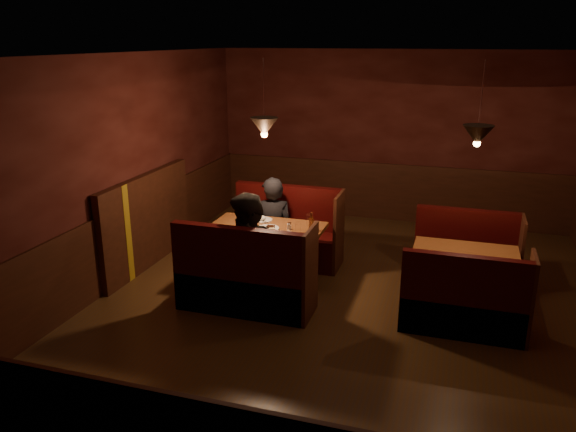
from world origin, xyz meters
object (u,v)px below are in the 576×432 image
(second_bench_near, at_px, (464,308))
(main_table, at_px, (267,240))
(main_bench_far, at_px, (287,238))
(second_bench_far, at_px, (466,260))
(diner_a, at_px, (272,210))
(second_table, at_px, (464,266))
(diner_b, at_px, (249,238))
(main_bench_near, at_px, (245,284))

(second_bench_near, bearing_deg, main_table, 166.13)
(main_bench_far, xyz_separation_m, second_bench_far, (2.44, 0.01, -0.04))
(main_bench_far, distance_m, diner_a, 0.54)
(second_bench_near, relative_size, diner_a, 0.82)
(second_table, bearing_deg, second_bench_far, 87.80)
(second_table, height_order, second_bench_near, second_bench_near)
(main_table, height_order, main_bench_far, main_bench_far)
(main_bench_far, bearing_deg, second_bench_near, -30.25)
(diner_b, bearing_deg, diner_a, 116.08)
(second_bench_far, distance_m, diner_b, 2.92)
(second_bench_near, bearing_deg, main_bench_far, 149.75)
(main_table, relative_size, second_table, 1.20)
(main_table, relative_size, second_bench_near, 1.08)
(main_table, bearing_deg, main_bench_near, -88.81)
(main_bench_near, distance_m, diner_b, 0.54)
(main_bench_near, distance_m, second_bench_far, 2.95)
(second_bench_far, bearing_deg, second_bench_near, -90.00)
(second_table, relative_size, diner_b, 0.70)
(main_bench_far, bearing_deg, diner_b, -89.58)
(main_bench_near, bearing_deg, second_table, 21.13)
(second_bench_far, xyz_separation_m, second_bench_near, (0.00, -1.44, 0.00))
(second_table, relative_size, second_bench_far, 0.90)
(second_table, bearing_deg, main_bench_far, 163.73)
(main_table, bearing_deg, second_table, 2.64)
(main_bench_near, xyz_separation_m, diner_b, (0.01, 0.14, 0.52))
(second_bench_far, height_order, second_bench_near, same)
(main_table, height_order, diner_b, diner_b)
(main_table, distance_m, main_bench_near, 0.86)
(second_table, bearing_deg, diner_a, 169.20)
(main_bench_far, relative_size, second_table, 1.32)
(main_bench_near, height_order, second_bench_near, main_bench_near)
(main_bench_far, height_order, diner_b, diner_b)
(second_bench_far, relative_size, diner_a, 0.82)
(main_table, relative_size, main_bench_near, 0.91)
(main_bench_near, bearing_deg, diner_b, 85.53)
(main_bench_far, xyz_separation_m, second_table, (2.42, -0.71, 0.16))
(main_table, relative_size, diner_b, 0.83)
(main_bench_far, bearing_deg, diner_a, -123.93)
(diner_b, bearing_deg, second_bench_far, 50.97)
(second_table, height_order, second_bench_far, second_bench_far)
(main_bench_near, height_order, diner_b, diner_b)
(diner_a, relative_size, diner_b, 0.94)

